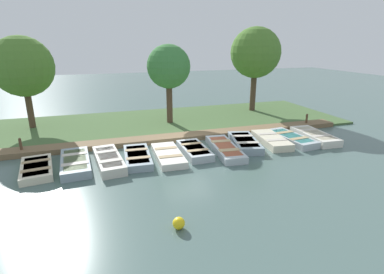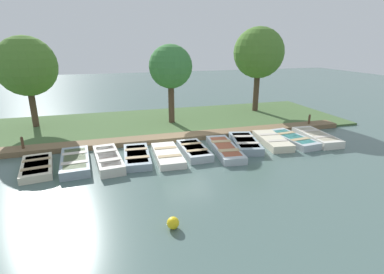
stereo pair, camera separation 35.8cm
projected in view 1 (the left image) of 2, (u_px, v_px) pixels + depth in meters
ground_plane at (187, 147)px, 15.77m from camera, size 80.00×80.00×0.00m
shore_bank at (166, 122)px, 20.29m from camera, size 8.00×24.00×0.13m
dock_walkway at (180, 137)px, 16.93m from camera, size 1.03×20.36×0.27m
rowboat_0 at (37, 168)px, 12.69m from camera, size 2.82×1.57×0.33m
rowboat_1 at (75, 163)px, 13.23m from camera, size 3.22×1.41×0.40m
rowboat_2 at (109, 160)px, 13.48m from camera, size 3.30×1.38×0.43m
rowboat_3 at (137, 157)px, 13.93m from camera, size 2.92×1.31×0.36m
rowboat_4 at (168, 155)px, 14.19m from camera, size 3.00×1.24×0.33m
rowboat_5 at (194, 150)px, 14.74m from camera, size 2.64×1.16×0.39m
rowboat_6 at (225, 148)px, 15.01m from camera, size 3.66×1.46×0.36m
rowboat_7 at (245, 142)px, 15.84m from camera, size 3.20×1.87×0.40m
rowboat_8 at (271, 140)px, 16.26m from camera, size 3.05×1.50×0.40m
rowboat_9 at (291, 138)px, 16.55m from camera, size 3.22×1.50×0.38m
rowboat_10 at (315, 136)px, 16.89m from camera, size 3.15×1.40×0.43m
mooring_post_near at (21, 146)px, 14.53m from camera, size 0.13×0.13×0.88m
mooring_post_far at (306, 120)px, 19.31m from camera, size 0.13×0.13×0.88m
buoy at (179, 223)px, 8.84m from camera, size 0.37×0.37×0.37m
park_tree_far_left at (23, 67)px, 17.77m from camera, size 3.58×3.58×5.67m
park_tree_left at (169, 67)px, 18.98m from camera, size 2.77×2.77×5.17m
park_tree_center at (255, 53)px, 22.27m from camera, size 3.73×3.73×6.36m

